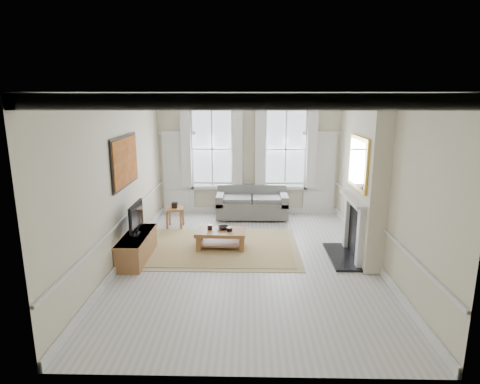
{
  "coord_description": "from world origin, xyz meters",
  "views": [
    {
      "loc": [
        0.0,
        -7.86,
        3.35
      ],
      "look_at": [
        -0.19,
        0.96,
        1.25
      ],
      "focal_mm": 30.0,
      "sensor_mm": 36.0,
      "label": 1
    }
  ],
  "objects_px": {
    "sofa": "(252,205)",
    "tv_stand": "(137,247)",
    "coffee_table": "(221,234)",
    "side_table": "(175,212)"
  },
  "relations": [
    {
      "from": "coffee_table",
      "to": "side_table",
      "type": "bearing_deg",
      "value": 133.61
    },
    {
      "from": "sofa",
      "to": "tv_stand",
      "type": "xyz_separation_m",
      "value": [
        -2.44,
        -3.1,
        -0.1
      ]
    },
    {
      "from": "side_table",
      "to": "tv_stand",
      "type": "relative_size",
      "value": 0.35
    },
    {
      "from": "coffee_table",
      "to": "tv_stand",
      "type": "relative_size",
      "value": 0.75
    },
    {
      "from": "sofa",
      "to": "tv_stand",
      "type": "relative_size",
      "value": 1.3
    },
    {
      "from": "side_table",
      "to": "coffee_table",
      "type": "height_order",
      "value": "side_table"
    },
    {
      "from": "sofa",
      "to": "tv_stand",
      "type": "bearing_deg",
      "value": -128.18
    },
    {
      "from": "side_table",
      "to": "coffee_table",
      "type": "relative_size",
      "value": 0.47
    },
    {
      "from": "coffee_table",
      "to": "tv_stand",
      "type": "height_order",
      "value": "tv_stand"
    },
    {
      "from": "sofa",
      "to": "side_table",
      "type": "bearing_deg",
      "value": -154.92
    }
  ]
}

